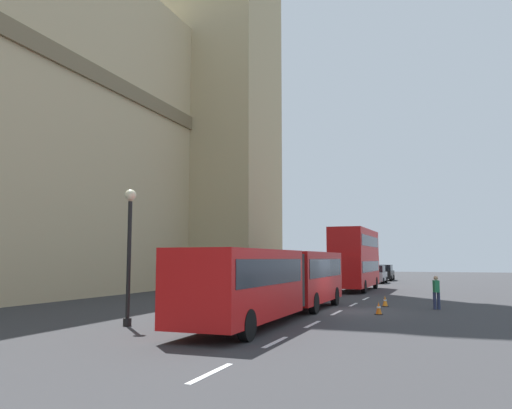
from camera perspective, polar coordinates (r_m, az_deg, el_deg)
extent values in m
plane|color=#333335|center=(25.97, 9.34, -11.64)|extent=(160.00, 160.00, 0.00)
cube|color=silver|center=(12.13, -5.07, -18.22)|extent=(2.20, 0.16, 0.01)
cube|color=silver|center=(16.33, 2.18, -15.07)|extent=(2.20, 0.16, 0.01)
cube|color=silver|center=(20.70, 6.31, -13.12)|extent=(2.20, 0.16, 0.01)
cube|color=silver|center=(25.15, 8.96, -11.82)|extent=(2.20, 0.16, 0.01)
cube|color=silver|center=(29.65, 10.79, -10.90)|extent=(2.20, 0.16, 0.01)
cube|color=silver|center=(34.18, 12.13, -10.21)|extent=(2.20, 0.16, 0.01)
cube|color=tan|center=(55.43, -3.80, 17.48)|extent=(9.73, 9.73, 49.37)
cube|color=red|center=(26.85, 5.28, -7.98)|extent=(7.59, 2.50, 2.50)
cube|color=#1E232D|center=(26.84, 5.27, -7.02)|extent=(6.99, 2.54, 0.90)
cube|color=red|center=(18.80, -1.66, -8.84)|extent=(7.59, 2.50, 2.50)
cube|color=#1E232D|center=(18.78, -1.66, -7.47)|extent=(6.99, 2.54, 0.90)
cylinder|color=#2D2D2D|center=(22.79, 2.43, -8.35)|extent=(2.38, 2.38, 2.25)
cylinder|color=black|center=(29.01, 8.77, -10.06)|extent=(1.00, 0.30, 1.00)
cylinder|color=black|center=(24.43, 6.46, -10.86)|extent=(1.00, 0.30, 1.00)
cylinder|color=black|center=(16.38, -1.03, -13.29)|extent=(1.00, 0.30, 1.00)
cube|color=red|center=(42.41, 11.03, -7.24)|extent=(9.97, 2.50, 2.40)
cube|color=#1E232D|center=(42.41, 11.02, -6.77)|extent=(8.97, 2.54, 0.84)
cube|color=red|center=(42.42, 10.97, -4.21)|extent=(9.77, 2.50, 2.10)
cube|color=#1E232D|center=(42.43, 10.96, -4.07)|extent=(8.97, 2.54, 0.84)
cylinder|color=black|center=(45.44, 13.15, -8.50)|extent=(1.00, 0.30, 1.00)
cylinder|color=black|center=(39.13, 11.91, -8.95)|extent=(1.00, 0.30, 1.00)
cube|color=gray|center=(55.95, 13.26, -7.80)|extent=(4.40, 1.80, 0.90)
cube|color=black|center=(55.74, 13.21, -6.99)|extent=(2.46, 1.66, 0.70)
cylinder|color=black|center=(57.27, 14.26, -8.11)|extent=(0.64, 0.30, 0.64)
cylinder|color=black|center=(54.47, 13.93, -8.24)|extent=(0.64, 0.30, 0.64)
cube|color=black|center=(62.84, 14.15, -7.57)|extent=(4.40, 1.80, 0.90)
cube|color=black|center=(62.62, 14.11, -6.85)|extent=(2.46, 1.66, 0.70)
cylinder|color=black|center=(64.16, 15.03, -7.85)|extent=(0.64, 0.30, 0.64)
cylinder|color=black|center=(61.36, 14.77, -7.95)|extent=(0.64, 0.30, 0.64)
cube|color=black|center=(24.75, 13.52, -11.80)|extent=(0.36, 0.36, 0.03)
cone|color=orange|center=(24.72, 13.50, -11.13)|extent=(0.28, 0.28, 0.55)
cylinder|color=white|center=(24.72, 13.50, -11.07)|extent=(0.17, 0.17, 0.08)
cube|color=black|center=(28.94, 14.20, -10.92)|extent=(0.36, 0.36, 0.03)
cone|color=orange|center=(28.92, 14.18, -10.35)|extent=(0.28, 0.28, 0.55)
cylinder|color=white|center=(28.92, 14.18, -10.30)|extent=(0.17, 0.17, 0.08)
cylinder|color=black|center=(20.64, -14.15, -12.59)|extent=(0.32, 0.32, 0.30)
cylinder|color=black|center=(20.50, -13.99, -6.33)|extent=(0.16, 0.16, 4.80)
sphere|color=beige|center=(20.64, -13.80, 1.04)|extent=(0.44, 0.44, 0.44)
cylinder|color=#262D4C|center=(28.00, 19.28, -10.09)|extent=(0.16, 0.16, 0.86)
cylinder|color=#262D4C|center=(28.06, 19.68, -10.07)|extent=(0.16, 0.16, 0.86)
cube|color=#267F4C|center=(27.99, 19.43, -8.59)|extent=(0.45, 0.35, 0.60)
sphere|color=tan|center=(27.97, 19.39, -7.73)|extent=(0.22, 0.22, 0.22)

